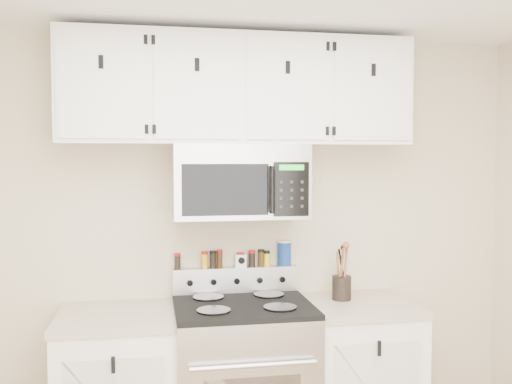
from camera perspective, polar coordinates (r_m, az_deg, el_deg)
back_wall at (r=3.50m, az=-2.15°, el=-5.00°), size 3.50×0.01×2.50m
range at (r=3.40m, az=-1.32°, el=-18.63°), size 0.76×0.65×1.10m
base_cabinet_right at (r=3.59m, az=10.13°, el=-17.88°), size 0.64×0.62×0.92m
microwave at (r=3.28m, az=-1.68°, el=1.11°), size 0.76×0.44×0.42m
upper_cabinets at (r=3.33m, az=-1.77°, el=10.11°), size 2.00×0.35×0.62m
utensil_crock at (r=3.47m, az=8.56°, el=-9.26°), size 0.11×0.11×0.33m
kitchen_timer at (r=3.49m, az=-1.52°, el=-6.87°), size 0.07×0.06×0.08m
salt_canister at (r=3.53m, az=2.85°, el=-6.11°), size 0.08×0.08×0.15m
spice_jar_0 at (r=3.45m, az=-7.86°, el=-6.86°), size 0.04×0.04×0.10m
spice_jar_1 at (r=3.46m, az=-5.17°, el=-6.76°), size 0.04×0.04×0.10m
spice_jar_2 at (r=3.47m, az=-4.33°, el=-6.72°), size 0.04×0.04×0.10m
spice_jar_3 at (r=3.47m, az=-3.66°, el=-6.67°), size 0.04×0.04×0.11m
spice_jar_4 at (r=3.49m, az=-1.55°, el=-6.78°), size 0.04×0.04×0.09m
spice_jar_5 at (r=3.50m, az=-0.42°, el=-6.66°), size 0.04×0.04×0.10m
spice_jar_6 at (r=3.51m, az=0.53°, el=-6.59°), size 0.04×0.04×0.10m
spice_jar_7 at (r=3.52m, az=1.10°, el=-6.65°), size 0.04×0.04×0.09m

